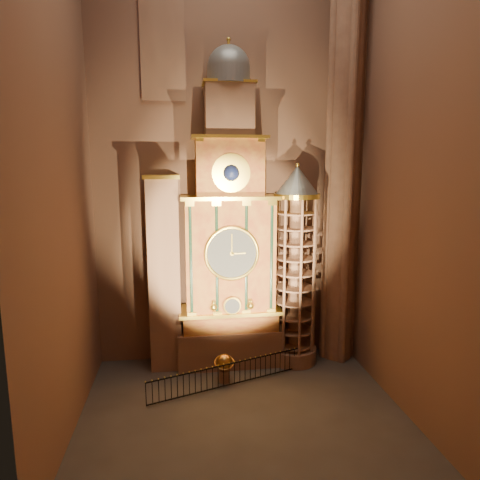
{
  "coord_description": "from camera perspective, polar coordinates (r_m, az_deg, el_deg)",
  "views": [
    {
      "loc": [
        -2.48,
        -16.93,
        10.59
      ],
      "look_at": [
        0.28,
        3.0,
        7.15
      ],
      "focal_mm": 32.0,
      "sensor_mm": 36.0,
      "label": 1
    }
  ],
  "objects": [
    {
      "name": "floor",
      "position": [
        20.12,
        0.4,
        -22.05
      ],
      "size": [
        14.0,
        14.0,
        0.0
      ],
      "primitive_type": "plane",
      "color": "#383330",
      "rests_on": "ground"
    },
    {
      "name": "wall_back",
      "position": [
        23.06,
        -1.75,
        10.73
      ],
      "size": [
        22.0,
        0.0,
        22.0
      ],
      "primitive_type": "plane",
      "rotation": [
        1.57,
        0.0,
        0.0
      ],
      "color": "brown",
      "rests_on": "floor"
    },
    {
      "name": "wall_left",
      "position": [
        17.52,
        -23.24,
        10.28
      ],
      "size": [
        0.0,
        22.0,
        22.0
      ],
      "primitive_type": "plane",
      "rotation": [
        1.57,
        0.0,
        1.57
      ],
      "color": "brown",
      "rests_on": "floor"
    },
    {
      "name": "wall_right",
      "position": [
        19.4,
        21.71,
        10.25
      ],
      "size": [
        0.0,
        22.0,
        22.0
      ],
      "primitive_type": "plane",
      "rotation": [
        1.57,
        0.0,
        -1.57
      ],
      "color": "brown",
      "rests_on": "floor"
    },
    {
      "name": "astronomical_clock",
      "position": [
        22.37,
        -1.41,
        -0.36
      ],
      "size": [
        5.6,
        2.41,
        16.7
      ],
      "color": "#8C634C",
      "rests_on": "floor"
    },
    {
      "name": "portrait_tower",
      "position": [
        22.59,
        -10.03,
        -4.37
      ],
      "size": [
        1.8,
        1.6,
        10.2
      ],
      "color": "#8C634C",
      "rests_on": "floor"
    },
    {
      "name": "stair_turret",
      "position": [
        23.06,
        7.37,
        -3.71
      ],
      "size": [
        2.5,
        2.5,
        10.8
      ],
      "color": "#8C634C",
      "rests_on": "floor"
    },
    {
      "name": "gothic_pier",
      "position": [
        23.55,
        13.7,
        10.44
      ],
      "size": [
        2.04,
        2.04,
        22.0
      ],
      "color": "#8C634C",
      "rests_on": "floor"
    },
    {
      "name": "stained_glass_window",
      "position": [
        23.6,
        -10.3,
        24.07
      ],
      "size": [
        2.2,
        0.14,
        5.2
      ],
      "color": "navy",
      "rests_on": "wall_back"
    },
    {
      "name": "celestial_globe",
      "position": [
        22.13,
        -2.11,
        -16.38
      ],
      "size": [
        1.01,
        0.96,
        1.44
      ],
      "color": "#8C634C",
      "rests_on": "floor"
    },
    {
      "name": "iron_railing",
      "position": [
        21.79,
        -1.46,
        -17.52
      ],
      "size": [
        7.75,
        2.7,
        1.14
      ],
      "color": "black",
      "rests_on": "floor"
    }
  ]
}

